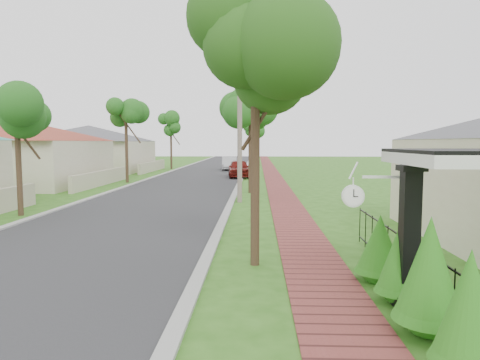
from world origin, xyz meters
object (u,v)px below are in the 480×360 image
(near_tree, at_px, (255,59))
(utility_pole, at_px, (240,109))
(parked_car_red, at_px, (239,169))
(parked_car_white, at_px, (229,163))
(station_clock, at_px, (355,194))
(porch_post, at_px, (409,245))

(near_tree, bearing_deg, utility_pole, 94.26)
(parked_car_red, height_order, near_tree, near_tree)
(parked_car_white, height_order, station_clock, station_clock)
(station_clock, bearing_deg, parked_car_white, 97.29)
(parked_car_red, bearing_deg, porch_post, -86.59)
(near_tree, relative_size, utility_pole, 0.68)
(parked_car_red, xyz_separation_m, station_clock, (3.29, -27.42, 1.22))
(porch_post, distance_m, near_tree, 5.20)
(near_tree, bearing_deg, parked_car_white, 94.71)
(porch_post, distance_m, utility_pole, 13.99)
(porch_post, bearing_deg, utility_pole, 104.91)
(station_clock, bearing_deg, parked_car_red, 96.84)
(porch_post, xyz_separation_m, near_tree, (-2.70, 2.50, 3.67))
(parked_car_red, distance_m, near_tree, 25.68)
(station_clock, bearing_deg, porch_post, -24.96)
(parked_car_white, distance_m, near_tree, 34.92)
(porch_post, height_order, parked_car_red, porch_post)
(utility_pole, xyz_separation_m, station_clock, (2.64, -12.72, -2.53))
(parked_car_red, xyz_separation_m, utility_pole, (0.65, -14.70, 3.75))
(parked_car_white, bearing_deg, utility_pole, -89.31)
(parked_car_white, xyz_separation_m, station_clock, (4.69, -36.66, 1.24))
(porch_post, bearing_deg, parked_car_red, 98.48)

